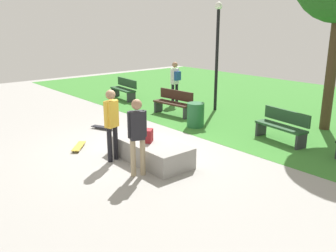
# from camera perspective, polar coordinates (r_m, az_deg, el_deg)

# --- Properties ---
(ground_plane) EXTENTS (28.00, 28.00, 0.00)m
(ground_plane) POSITION_cam_1_polar(r_m,az_deg,el_deg) (9.87, -4.79, -3.82)
(ground_plane) COLOR gray
(grass_lawn) EXTENTS (26.60, 11.93, 0.01)m
(grass_lawn) POSITION_cam_1_polar(r_m,az_deg,el_deg) (15.76, 19.68, 2.85)
(grass_lawn) COLOR #387A2D
(grass_lawn) RESTS_ON ground_plane
(concrete_ledge) EXTENTS (2.31, 1.00, 0.51)m
(concrete_ledge) POSITION_cam_1_polar(r_m,az_deg,el_deg) (9.07, -2.94, -3.90)
(concrete_ledge) COLOR gray
(concrete_ledge) RESTS_ON ground_plane
(backpack_on_ledge) EXTENTS (0.33, 0.34, 0.32)m
(backpack_on_ledge) POSITION_cam_1_polar(r_m,az_deg,el_deg) (8.87, -3.16, -1.54)
(backpack_on_ledge) COLOR maroon
(backpack_on_ledge) RESTS_ON concrete_ledge
(skater_performing_trick) EXTENTS (0.28, 0.42, 1.80)m
(skater_performing_trick) POSITION_cam_1_polar(r_m,az_deg,el_deg) (8.92, -8.87, 1.01)
(skater_performing_trick) COLOR black
(skater_performing_trick) RESTS_ON ground_plane
(skater_watching) EXTENTS (0.31, 0.40, 1.76)m
(skater_watching) POSITION_cam_1_polar(r_m,az_deg,el_deg) (7.96, -4.85, -0.88)
(skater_watching) COLOR tan
(skater_watching) RESTS_ON ground_plane
(skateboard_by_ledge) EXTENTS (0.73, 0.68, 0.08)m
(skateboard_by_ledge) POSITION_cam_1_polar(r_m,az_deg,el_deg) (10.26, -13.85, -3.10)
(skateboard_by_ledge) COLOR gold
(skateboard_by_ledge) RESTS_ON ground_plane
(skateboard_spare) EXTENTS (0.82, 0.49, 0.08)m
(skateboard_spare) POSITION_cam_1_polar(r_m,az_deg,el_deg) (11.92, -10.23, -0.19)
(skateboard_spare) COLOR black
(skateboard_spare) RESTS_ON ground_plane
(park_bench_near_path) EXTENTS (1.65, 0.69, 0.91)m
(park_bench_near_path) POSITION_cam_1_polar(r_m,az_deg,el_deg) (10.94, 17.55, 0.10)
(park_bench_near_path) COLOR #1E4223
(park_bench_near_path) RESTS_ON ground_plane
(park_bench_far_right) EXTENTS (1.64, 0.63, 0.91)m
(park_bench_far_right) POSITION_cam_1_polar(r_m,az_deg,el_deg) (13.49, 0.90, 3.78)
(park_bench_far_right) COLOR #331E14
(park_bench_far_right) RESTS_ON ground_plane
(park_bench_by_oak) EXTENTS (1.63, 0.60, 0.91)m
(park_bench_by_oak) POSITION_cam_1_polar(r_m,az_deg,el_deg) (16.40, -6.90, 5.87)
(park_bench_by_oak) COLOR #1E4223
(park_bench_by_oak) RESTS_ON ground_plane
(lamp_post) EXTENTS (0.28, 0.28, 4.06)m
(lamp_post) POSITION_cam_1_polar(r_m,az_deg,el_deg) (14.10, 7.76, 12.38)
(lamp_post) COLOR black
(lamp_post) RESTS_ON ground_plane
(trash_bin) EXTENTS (0.56, 0.56, 0.80)m
(trash_bin) POSITION_cam_1_polar(r_m,az_deg,el_deg) (11.95, 4.35, 1.74)
(trash_bin) COLOR #1E592D
(trash_bin) RESTS_ON ground_plane
(pedestrian_with_backpack) EXTENTS (0.36, 0.43, 1.77)m
(pedestrian_with_backpack) POSITION_cam_1_polar(r_m,az_deg,el_deg) (15.14, 1.14, 7.40)
(pedestrian_with_backpack) COLOR black
(pedestrian_with_backpack) RESTS_ON ground_plane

